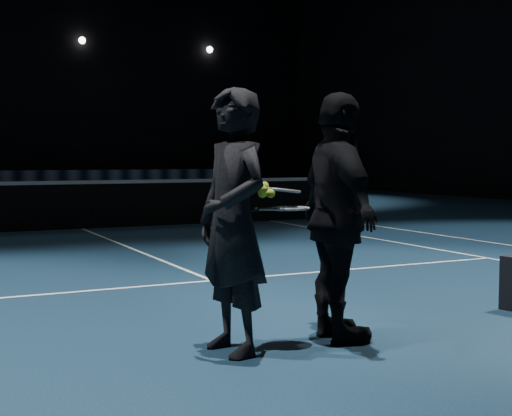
{
  "coord_description": "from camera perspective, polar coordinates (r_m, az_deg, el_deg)",
  "views": [
    {
      "loc": [
        -3.05,
        -13.72,
        1.38
      ],
      "look_at": [
        -0.83,
        -9.21,
        1.02
      ],
      "focal_mm": 50.0,
      "sensor_mm": 36.0,
      "label": 1
    }
  ],
  "objects": [
    {
      "name": "player_a",
      "position": [
        4.99,
        -1.84,
        -1.08
      ],
      "size": [
        0.55,
        0.74,
        1.87
      ],
      "primitive_type": "imported",
      "rotation": [
        0.0,
        0.0,
        -1.41
      ],
      "color": "black",
      "rests_on": "floor"
    },
    {
      "name": "racket_lower",
      "position": [
        5.17,
        2.79,
        -0.04
      ],
      "size": [
        0.69,
        0.25,
        0.03
      ],
      "primitive_type": null,
      "rotation": [
        0.0,
        0.0,
        -0.04
      ],
      "color": "black",
      "rests_on": "player_a"
    },
    {
      "name": "player_b",
      "position": [
        5.36,
        6.61,
        -0.75
      ],
      "size": [
        0.61,
        1.15,
        1.87
      ],
      "primitive_type": "imported",
      "rotation": [
        0.0,
        0.0,
        1.42
      ],
      "color": "black",
      "rests_on": "floor"
    },
    {
      "name": "net_post_right",
      "position": [
        16.68,
        8.38,
        1.12
      ],
      "size": [
        0.1,
        0.1,
        1.1
      ],
      "primitive_type": "cylinder",
      "color": "black",
      "rests_on": "floor"
    },
    {
      "name": "floor",
      "position": [
        14.12,
        -13.58,
        -1.7
      ],
      "size": [
        36.0,
        36.0,
        0.0
      ],
      "primitive_type": "plane",
      "color": "black",
      "rests_on": "ground"
    },
    {
      "name": "net_tape",
      "position": [
        14.06,
        -13.64,
        2.01
      ],
      "size": [
        12.8,
        0.03,
        0.07
      ],
      "primitive_type": "cube",
      "color": "white",
      "rests_on": "net_mesh"
    },
    {
      "name": "tennis_balls",
      "position": [
        5.08,
        0.8,
        1.35
      ],
      "size": [
        0.12,
        0.1,
        0.12
      ],
      "primitive_type": null,
      "color": "#9CC629",
      "rests_on": "racket_upper"
    },
    {
      "name": "net_mesh",
      "position": [
        14.09,
        -13.61,
        0.12
      ],
      "size": [
        12.8,
        0.02,
        0.86
      ],
      "primitive_type": "cube",
      "color": "black",
      "rests_on": "floor"
    },
    {
      "name": "racket_upper",
      "position": [
        5.17,
        2.1,
        1.44
      ],
      "size": [
        0.69,
        0.24,
        0.1
      ],
      "primitive_type": null,
      "rotation": [
        0.0,
        0.1,
        0.03
      ],
      "color": "black",
      "rests_on": "player_b"
    },
    {
      "name": "court_lines",
      "position": [
        14.12,
        -13.58,
        -1.69
      ],
      "size": [
        10.98,
        23.78,
        0.01
      ],
      "primitive_type": null,
      "color": "white",
      "rests_on": "floor"
    }
  ]
}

